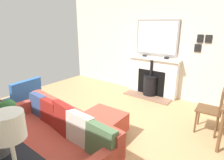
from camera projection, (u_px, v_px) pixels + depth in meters
name	position (u px, v px, depth m)	size (l,w,h in m)	color
ground_plane	(98.00, 131.00, 3.38)	(4.85, 6.02, 0.01)	tan
wall_left	(159.00, 43.00, 4.79)	(0.12, 6.02, 2.78)	beige
fireplace	(152.00, 79.00, 4.95)	(0.58, 1.40, 1.02)	brown
mirror_over_mantel	(157.00, 38.00, 4.71)	(0.04, 1.13, 0.88)	gray
mantel_bowl_near	(145.00, 56.00, 4.94)	(0.13, 0.13, 0.04)	black
mantel_bowl_far	(167.00, 58.00, 4.58)	(0.12, 0.12, 0.06)	black
sofa	(54.00, 140.00, 2.51)	(0.96, 2.03, 0.84)	#B2B2B7
ottoman	(102.00, 124.00, 3.13)	(0.69, 0.70, 0.42)	#B2B2B7
armchair_accent	(23.00, 98.00, 3.60)	(0.73, 0.65, 0.87)	#4C3321
table_lamp_far_end	(9.00, 128.00, 1.34)	(0.23, 0.23, 0.50)	white
dining_chair_near_fireplace	(215.00, 107.00, 3.18)	(0.42, 0.42, 0.85)	brown
photo_gallery_row	(202.00, 42.00, 4.11)	(0.02, 0.33, 0.39)	black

